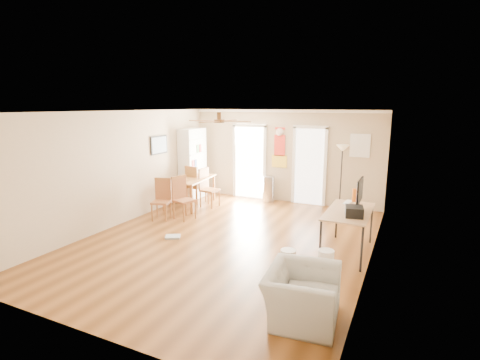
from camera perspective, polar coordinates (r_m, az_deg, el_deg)
The scene contains 30 objects.
floor at distance 7.59m, azimuth -1.97°, elevation -9.37°, with size 7.00×7.00×0.00m, color brown.
ceiling at distance 7.09m, azimuth -2.11°, elevation 10.66°, with size 5.50×7.00×0.00m, color silver, non-canonical shape.
wall_back at distance 10.42m, azimuth 6.86°, elevation 3.71°, with size 5.50×0.04×2.60m, color beige, non-canonical shape.
wall_front at distance 4.52m, azimuth -23.05°, elevation -7.60°, with size 5.50×0.04×2.60m, color beige, non-canonical shape.
wall_left at distance 8.82m, azimuth -18.13°, elevation 1.78°, with size 0.04×7.00×2.60m, color beige, non-canonical shape.
wall_right at distance 6.47m, azimuth 20.16°, elevation -1.76°, with size 0.04×7.00×2.60m, color beige, non-canonical shape.
crown_molding at distance 7.09m, azimuth -2.11°, elevation 10.34°, with size 5.50×7.00×0.08m, color white, non-canonical shape.
kitchen_doorway at distance 10.81m, azimuth 1.52°, elevation 2.74°, with size 0.90×0.10×2.10m, color white, non-canonical shape.
bathroom_doorway at distance 10.23m, azimuth 10.78°, elevation 2.03°, with size 0.80×0.10×2.10m, color white, non-canonical shape.
wall_decal at distance 10.41m, azimuth 6.20°, elevation 5.10°, with size 0.46×0.03×1.10m, color red.
ac_grille at distance 9.89m, azimuth 18.23°, elevation 5.13°, with size 0.50×0.04×0.60m, color white.
framed_poster at distance 9.80m, azimuth -12.55°, elevation 5.38°, with size 0.04×0.66×0.48m, color black.
ceiling_fan at distance 6.83m, azimuth -3.28°, elevation 9.19°, with size 1.24×1.24×0.20m, color #593819, non-canonical shape.
bookshelf at distance 10.80m, azimuth -7.42°, elevation 2.52°, with size 0.41×0.93×2.06m, color silver, non-canonical shape.
dining_table at distance 10.11m, azimuth -7.82°, elevation -1.82°, with size 0.93×1.55×0.77m, color #A16334, non-canonical shape.
dining_chair_right_a at distance 9.91m, azimuth -4.75°, elevation -1.24°, with size 0.43×0.43×1.04m, color #AD6437, non-canonical shape.
dining_chair_right_b at distance 8.91m, azimuth -8.68°, elevation -2.83°, with size 0.43×0.43×1.03m, color brown, non-canonical shape.
dining_chair_near at distance 8.96m, azimuth -12.25°, elevation -3.03°, with size 0.41×0.41×0.98m, color #A45E34, non-canonical shape.
dining_chair_far at distance 10.38m, azimuth -6.85°, elevation -0.66°, with size 0.43×0.43×1.05m, color olive, non-canonical shape.
trash_can at distance 10.45m, azimuth 4.46°, elevation -1.41°, with size 0.34×0.34×0.74m, color #A8A8AA.
torchiere_lamp at distance 9.83m, azimuth 15.49°, elevation 0.30°, with size 0.32×0.32×1.72m, color black, non-canonical shape.
computer_desk at distance 7.13m, azimuth 16.48°, elevation -7.77°, with size 0.76×1.53×0.82m, color tan, non-canonical shape.
imac at distance 7.04m, azimuth 18.20°, elevation -2.16°, with size 0.09×0.63×0.58m, color black, non-canonical shape.
keyboard at distance 7.58m, azimuth 16.49°, elevation -3.33°, with size 0.12×0.36×0.01m, color white.
printer at distance 6.66m, azimuth 17.41°, elevation -4.71°, with size 0.30×0.34×0.18m, color black.
orange_bottle at distance 7.67m, azimuth 17.44°, elevation -2.26°, with size 0.09×0.09×0.26m, color orange.
wastebasket_a at distance 6.43m, azimuth 7.52°, elevation -12.01°, with size 0.26×0.26×0.30m, color white.
wastebasket_b at distance 6.49m, azimuth 13.27°, elevation -11.92°, with size 0.27×0.27×0.31m, color white.
floor_cloth at distance 7.83m, azimuth -10.47°, elevation -8.72°, with size 0.30×0.24×0.04m, color gray.
armchair at distance 4.97m, azimuth 9.66°, elevation -17.29°, with size 1.01×0.89×0.66m, color #A9A9A3.
Camera 1 is at (3.26, -6.29, 2.71)m, focal length 27.30 mm.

